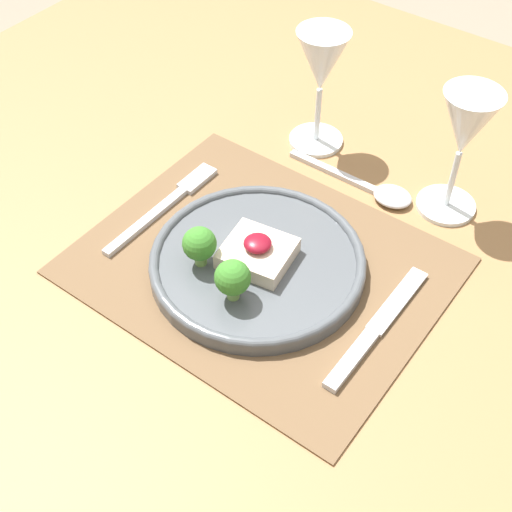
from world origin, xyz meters
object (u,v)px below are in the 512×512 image
knife (371,334)px  wine_glass_near (465,132)px  fork (169,202)px  wine_glass_far (321,68)px  dinner_plate (254,260)px  spoon (379,191)px

knife → wine_glass_near: size_ratio=1.16×
fork → knife: bearing=-4.4°
wine_glass_near → wine_glass_far: same height
fork → knife: size_ratio=1.00×
dinner_plate → wine_glass_near: size_ratio=1.47×
dinner_plate → fork: (-0.15, 0.03, -0.01)m
knife → wine_glass_near: 0.27m
fork → wine_glass_near: (0.29, 0.21, 0.11)m
knife → wine_glass_near: wine_glass_near is taller
fork → wine_glass_near: 0.37m
dinner_plate → spoon: bearing=76.1°
fork → wine_glass_far: bearing=71.5°
knife → wine_glass_far: (-0.24, 0.25, 0.11)m
fork → spoon: spoon is taller
wine_glass_far → wine_glass_near: bearing=-3.9°
wine_glass_near → knife: bearing=-83.2°
dinner_plate → wine_glass_far: 0.28m
knife → spoon: spoon is taller
knife → spoon: 0.24m
fork → dinner_plate: bearing=-8.8°
spoon → wine_glass_far: bearing=164.1°
fork → knife: 0.32m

